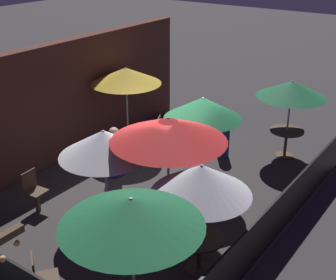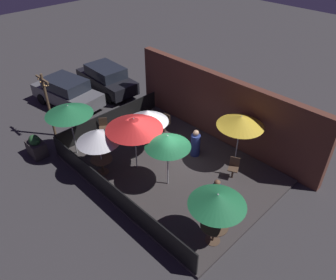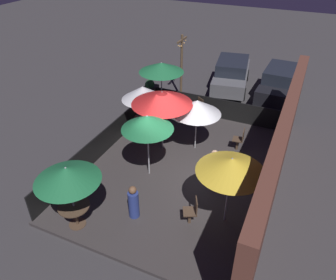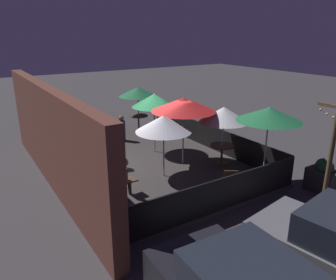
{
  "view_description": "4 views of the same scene",
  "coord_description": "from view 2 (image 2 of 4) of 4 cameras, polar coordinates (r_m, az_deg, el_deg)",
  "views": [
    {
      "loc": [
        -7.64,
        -5.8,
        5.74
      ],
      "look_at": [
        0.55,
        -0.0,
        1.31
      ],
      "focal_mm": 50.0,
      "sensor_mm": 36.0,
      "label": 1
    },
    {
      "loc": [
        7.65,
        -7.65,
        9.21
      ],
      "look_at": [
        -0.38,
        0.24,
        1.19
      ],
      "focal_mm": 35.0,
      "sensor_mm": 36.0,
      "label": 2
    },
    {
      "loc": [
        8.8,
        3.55,
        7.6
      ],
      "look_at": [
        0.1,
        -0.37,
        1.32
      ],
      "focal_mm": 35.0,
      "sensor_mm": 36.0,
      "label": 3
    },
    {
      "loc": [
        -10.13,
        5.45,
        4.75
      ],
      "look_at": [
        -0.85,
        -0.49,
        1.11
      ],
      "focal_mm": 35.0,
      "sensor_mm": 36.0,
      "label": 4
    }
  ],
  "objects": [
    {
      "name": "patio_chair_0",
      "position": [
        13.58,
        11.36,
        -4.63
      ],
      "size": [
        0.53,
        0.53,
        0.92
      ],
      "rotation": [
        0.0,
        0.0,
        -1.13
      ],
      "color": "#4C3828",
      "rests_on": "patio_deck"
    },
    {
      "name": "parked_car_0",
      "position": [
        19.21,
        -17.19,
        8.0
      ],
      "size": [
        4.46,
        2.36,
        1.62
      ],
      "rotation": [
        0.0,
        0.0,
        0.16
      ],
      "color": "#5B5B60",
      "rests_on": "ground_plane"
    },
    {
      "name": "fence_side_left",
      "position": [
        16.56,
        -10.01,
        3.52
      ],
      "size": [
        0.05,
        5.95,
        0.95
      ],
      "color": "black",
      "rests_on": "patio_deck"
    },
    {
      "name": "planter_box",
      "position": [
        15.81,
        -21.98,
        -1.06
      ],
      "size": [
        0.9,
        0.63,
        1.07
      ],
      "color": "#332D2D",
      "rests_on": "ground_plane"
    },
    {
      "name": "ground_plane",
      "position": [
        14.21,
        0.4,
        -4.94
      ],
      "size": [
        60.0,
        60.0,
        0.0
      ],
      "primitive_type": "plane",
      "color": "#383538"
    },
    {
      "name": "patio_umbrella_6",
      "position": [
        11.98,
        -0.04,
        -0.17
      ],
      "size": [
        1.75,
        1.75,
        2.36
      ],
      "color": "#B2B2B7",
      "rests_on": "patio_deck"
    },
    {
      "name": "patio_chair_1",
      "position": [
        16.0,
        -11.18,
        2.31
      ],
      "size": [
        0.56,
        0.56,
        0.94
      ],
      "rotation": [
        0.0,
        0.0,
        -0.64
      ],
      "color": "#4C3828",
      "rests_on": "patio_deck"
    },
    {
      "name": "building_wall",
      "position": [
        15.37,
        9.25,
        5.38
      ],
      "size": [
        10.17,
        0.36,
        3.24
      ],
      "color": "brown",
      "rests_on": "ground_plane"
    },
    {
      "name": "patron_0",
      "position": [
        14.48,
        4.79,
        -0.71
      ],
      "size": [
        0.46,
        0.46,
        1.3
      ],
      "rotation": [
        0.0,
        0.0,
        0.09
      ],
      "color": "navy",
      "rests_on": "patio_deck"
    },
    {
      "name": "patio_deck",
      "position": [
        14.17,
        0.4,
        -4.76
      ],
      "size": [
        8.57,
        6.15,
        0.12
      ],
      "color": "#383333",
      "rests_on": "ground_plane"
    },
    {
      "name": "dining_table_0",
      "position": [
        13.75,
        -11.46,
        -3.71
      ],
      "size": [
        0.89,
        0.89,
        0.71
      ],
      "color": "#4C3828",
      "rests_on": "patio_deck"
    },
    {
      "name": "patio_chair_2",
      "position": [
        16.01,
        -0.47,
        3.05
      ],
      "size": [
        0.44,
        0.44,
        0.93
      ],
      "rotation": [
        0.0,
        0.0,
        -1.48
      ],
      "color": "#4C3828",
      "rests_on": "patio_deck"
    },
    {
      "name": "patio_umbrella_5",
      "position": [
        13.49,
        12.57,
        3.25
      ],
      "size": [
        1.94,
        1.94,
        2.31
      ],
      "color": "#B2B2B7",
      "rests_on": "patio_deck"
    },
    {
      "name": "fence_front",
      "position": [
        12.42,
        -9.69,
        -9.14
      ],
      "size": [
        8.37,
        0.05,
        0.95
      ],
      "color": "black",
      "rests_on": "patio_deck"
    },
    {
      "name": "patio_umbrella_0",
      "position": [
        12.99,
        -12.12,
        0.73
      ],
      "size": [
        1.75,
        1.75,
        2.14
      ],
      "color": "#B2B2B7",
      "rests_on": "patio_deck"
    },
    {
      "name": "dining_table_1",
      "position": [
        11.08,
        8.02,
        -14.98
      ],
      "size": [
        0.92,
        0.92,
        0.77
      ],
      "color": "#4C3828",
      "rests_on": "patio_deck"
    },
    {
      "name": "light_post",
      "position": [
        16.24,
        -20.22,
        6.18
      ],
      "size": [
        1.1,
        0.12,
        3.26
      ],
      "color": "brown",
      "rests_on": "ground_plane"
    },
    {
      "name": "parked_car_1",
      "position": [
        20.28,
        -10.66,
        10.47
      ],
      "size": [
        4.27,
        1.92,
        1.62
      ],
      "rotation": [
        0.0,
        0.0,
        -0.04
      ],
      "color": "black",
      "rests_on": "ground_plane"
    },
    {
      "name": "patio_umbrella_2",
      "position": [
        14.21,
        -16.95,
        5.04
      ],
      "size": [
        2.0,
        2.0,
        2.47
      ],
      "color": "#B2B2B7",
      "rests_on": "patio_deck"
    },
    {
      "name": "patio_umbrella_4",
      "position": [
        12.82,
        -5.96,
        2.84
      ],
      "size": [
        2.29,
        2.29,
        2.46
      ],
      "color": "#B2B2B7",
      "rests_on": "patio_deck"
    },
    {
      "name": "patio_umbrella_1",
      "position": [
        10.11,
        8.64,
        -10.21
      ],
      "size": [
        1.82,
        1.82,
        2.14
      ],
      "color": "#B2B2B7",
      "rests_on": "patio_deck"
    },
    {
      "name": "patio_umbrella_3",
      "position": [
        14.02,
        -3.62,
        4.2
      ],
      "size": [
        1.83,
        1.83,
        2.1
      ],
      "color": "#B2B2B7",
      "rests_on": "patio_deck"
    },
    {
      "name": "patron_1",
      "position": [
        12.31,
        8.37,
        -9.12
      ],
      "size": [
        0.39,
        0.39,
        1.15
      ],
      "rotation": [
        0.0,
        0.0,
        4.93
      ],
      "color": "navy",
      "rests_on": "patio_deck"
    }
  ]
}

